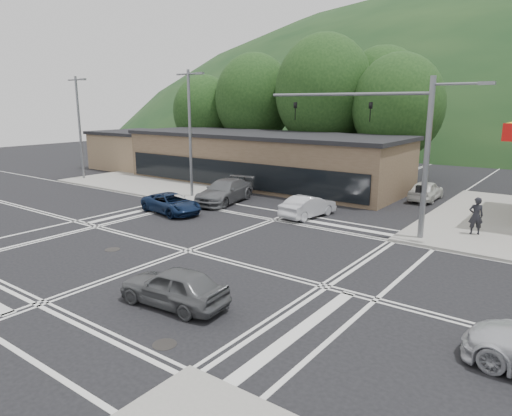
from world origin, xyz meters
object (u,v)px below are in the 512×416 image
Objects in this scene: car_blue_west at (171,203)px; car_queue_a at (308,206)px; car_grey_center at (174,287)px; car_northbound at (225,191)px; car_queue_b at (426,190)px; pedestrian at (476,216)px.

car_queue_a is at bearing -50.99° from car_blue_west.
car_northbound is (-9.30, 13.66, 0.12)m from car_grey_center.
car_queue_b is 14.24m from car_northbound.
car_grey_center is at bearing 41.60° from pedestrian.
car_northbound is at bearing 0.67° from car_blue_west.
car_queue_b is at bearing -107.19° from car_queue_a.
car_queue_b is at bearing 170.45° from car_grey_center.
car_queue_a is (-2.57, 13.50, -0.02)m from car_grey_center.
car_queue_a is 0.97× the size of car_queue_b.
car_grey_center is 13.74m from car_queue_a.
car_grey_center is at bearing 108.49° from car_queue_a.
car_northbound is at bearing -20.39° from pedestrian.
car_queue_a is 6.74m from car_northbound.
car_northbound reaches higher than car_queue_b.
car_queue_a is at bearing -11.26° from car_northbound.
car_grey_center is 2.04× the size of pedestrian.
car_queue_b reaches higher than car_blue_west.
car_queue_b is 0.76× the size of car_northbound.
car_queue_b is 9.13m from pedestrian.
pedestrian is (16.43, 5.64, 0.51)m from car_blue_west.
pedestrian is (9.04, 1.42, 0.46)m from car_queue_a.
car_queue_a is (7.40, 4.22, 0.05)m from car_blue_west.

